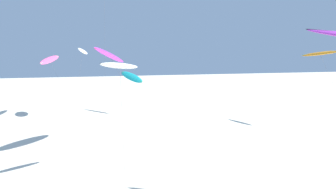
% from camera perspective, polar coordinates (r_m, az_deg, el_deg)
% --- Properties ---
extents(flying_kite_0, '(2.95, 12.10, 11.08)m').
position_cam_1_polar(flying_kite_0, '(56.24, 22.93, 6.00)').
color(flying_kite_0, orange).
rests_on(flying_kite_0, ground).
extents(flying_kite_1, '(4.18, 7.05, 10.10)m').
position_cam_1_polar(flying_kite_1, '(30.95, -7.65, 4.54)').
color(flying_kite_1, white).
rests_on(flying_kite_1, ground).
extents(flying_kite_2, '(5.80, 9.00, 10.32)m').
position_cam_1_polar(flying_kite_2, '(62.42, -18.21, 5.26)').
color(flying_kite_2, '#EA5193').
rests_on(flying_kite_2, ground).
extents(flying_kite_3, '(5.77, 10.07, 7.56)m').
position_cam_1_polar(flying_kite_3, '(62.87, -5.78, 2.78)').
color(flying_kite_3, '#19B2B7').
rests_on(flying_kite_3, ground).
extents(flying_kite_4, '(6.31, 13.25, 11.64)m').
position_cam_1_polar(flying_kite_4, '(40.28, -9.16, 6.15)').
color(flying_kite_4, purple).
rests_on(flying_kite_4, ground).
extents(flying_kite_7, '(2.95, 10.44, 11.54)m').
position_cam_1_polar(flying_kite_7, '(60.48, -13.36, 6.71)').
color(flying_kite_7, white).
rests_on(flying_kite_7, ground).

